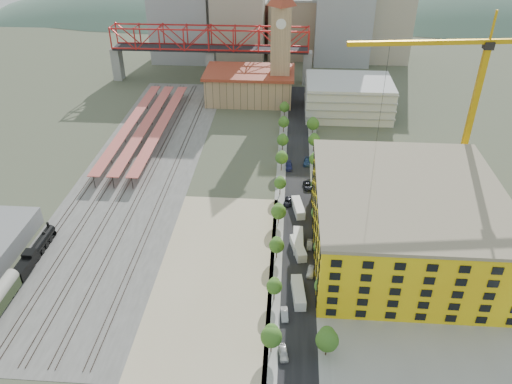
# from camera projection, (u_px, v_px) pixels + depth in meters

# --- Properties ---
(ground) EXTENTS (400.00, 400.00, 0.00)m
(ground) POSITION_uv_depth(u_px,v_px,m) (244.00, 202.00, 148.16)
(ground) COLOR #474C38
(ground) RESTS_ON ground
(ballast_strip) EXTENTS (36.00, 165.00, 0.06)m
(ballast_strip) POSITION_uv_depth(u_px,v_px,m) (141.00, 169.00, 165.13)
(ballast_strip) COLOR #605E59
(ballast_strip) RESTS_ON ground
(dirt_lot) EXTENTS (28.00, 67.00, 0.06)m
(dirt_lot) POSITION_uv_depth(u_px,v_px,m) (216.00, 272.00, 121.69)
(dirt_lot) COLOR tan
(dirt_lot) RESTS_ON ground
(street_asphalt) EXTENTS (12.00, 170.00, 0.06)m
(street_asphalt) POSITION_uv_depth(u_px,v_px,m) (298.00, 179.00, 159.89)
(street_asphalt) COLOR black
(street_asphalt) RESTS_ON ground
(sidewalk_west) EXTENTS (3.00, 170.00, 0.04)m
(sidewalk_west) POSITION_uv_depth(u_px,v_px,m) (281.00, 178.00, 160.22)
(sidewalk_west) COLOR gray
(sidewalk_west) RESTS_ON ground
(sidewalk_east) EXTENTS (3.00, 170.00, 0.04)m
(sidewalk_east) POSITION_uv_depth(u_px,v_px,m) (315.00, 179.00, 159.56)
(sidewalk_east) COLOR gray
(sidewalk_east) RESTS_ON ground
(construction_pad) EXTENTS (50.00, 90.00, 0.06)m
(construction_pad) POSITION_uv_depth(u_px,v_px,m) (411.00, 251.00, 128.50)
(construction_pad) COLOR gray
(construction_pad) RESTS_ON ground
(rail_tracks) EXTENTS (26.56, 160.00, 0.18)m
(rail_tracks) POSITION_uv_depth(u_px,v_px,m) (135.00, 169.00, 165.17)
(rail_tracks) COLOR #382B23
(rail_tracks) RESTS_ON ground
(platform_canopies) EXTENTS (16.00, 80.00, 4.12)m
(platform_canopies) POSITION_uv_depth(u_px,v_px,m) (146.00, 124.00, 186.63)
(platform_canopies) COLOR #BE494B
(platform_canopies) RESTS_ON ground
(station_hall) EXTENTS (38.00, 24.00, 13.10)m
(station_hall) POSITION_uv_depth(u_px,v_px,m) (250.00, 85.00, 214.41)
(station_hall) COLOR tan
(station_hall) RESTS_ON ground
(clock_tower) EXTENTS (12.00, 12.00, 52.00)m
(clock_tower) POSITION_uv_depth(u_px,v_px,m) (281.00, 35.00, 200.30)
(clock_tower) COLOR tan
(clock_tower) RESTS_ON ground
(parking_garage) EXTENTS (34.00, 26.00, 14.00)m
(parking_garage) POSITION_uv_depth(u_px,v_px,m) (348.00, 97.00, 201.61)
(parking_garage) COLOR silver
(parking_garage) RESTS_ON ground
(truss_bridge) EXTENTS (94.00, 9.60, 25.60)m
(truss_bridge) POSITION_uv_depth(u_px,v_px,m) (210.00, 41.00, 228.65)
(truss_bridge) COLOR gray
(truss_bridge) RESTS_ON ground
(construction_building) EXTENTS (44.60, 50.60, 18.80)m
(construction_building) POSITION_uv_depth(u_px,v_px,m) (405.00, 221.00, 123.72)
(construction_building) COLOR #FFF115
(construction_building) RESTS_ON ground
(street_trees) EXTENTS (15.40, 124.40, 8.00)m
(street_trees) POSITION_uv_depth(u_px,v_px,m) (298.00, 195.00, 151.43)
(street_trees) COLOR #38641E
(street_trees) RESTS_ON ground
(skyline) EXTENTS (133.00, 46.00, 60.00)m
(skyline) POSITION_uv_depth(u_px,v_px,m) (283.00, 15.00, 256.24)
(skyline) COLOR #9EA0A3
(skyline) RESTS_ON ground
(distant_hills) EXTENTS (647.00, 264.00, 227.00)m
(distant_hills) POSITION_uv_depth(u_px,v_px,m) (329.00, 113.00, 407.70)
(distant_hills) COLOR #4C6B59
(distant_hills) RESTS_ON ground
(locomotive) EXTENTS (2.72, 21.00, 5.25)m
(locomotive) POSITION_uv_depth(u_px,v_px,m) (36.00, 250.00, 125.66)
(locomotive) COLOR black
(locomotive) RESTS_ON ground
(tower_crane) EXTENTS (50.21, 8.56, 53.85)m
(tower_crane) POSITION_uv_depth(u_px,v_px,m) (466.00, 89.00, 135.02)
(tower_crane) COLOR #D69C0E
(tower_crane) RESTS_ON ground
(site_trailer_a) EXTENTS (3.52, 9.80, 2.63)m
(site_trailer_a) POSITION_uv_depth(u_px,v_px,m) (298.00, 292.00, 113.69)
(site_trailer_a) COLOR silver
(site_trailer_a) RESTS_ON ground
(site_trailer_b) EXTENTS (4.43, 9.37, 2.48)m
(site_trailer_b) POSITION_uv_depth(u_px,v_px,m) (298.00, 248.00, 127.58)
(site_trailer_b) COLOR silver
(site_trailer_b) RESTS_ON ground
(site_trailer_c) EXTENTS (2.61, 9.48, 2.59)m
(site_trailer_c) POSITION_uv_depth(u_px,v_px,m) (298.00, 241.00, 130.23)
(site_trailer_c) COLOR silver
(site_trailer_c) RESTS_ON ground
(site_trailer_d) EXTENTS (4.09, 9.61, 2.55)m
(site_trailer_d) POSITION_uv_depth(u_px,v_px,m) (298.00, 208.00, 143.44)
(site_trailer_d) COLOR silver
(site_trailer_d) RESTS_ON ground
(car_0) EXTENTS (2.47, 4.69, 1.52)m
(car_0) POSITION_uv_depth(u_px,v_px,m) (283.00, 353.00, 99.78)
(car_0) COLOR silver
(car_0) RESTS_ON ground
(car_1) EXTENTS (1.90, 4.43, 1.42)m
(car_1) POSITION_uv_depth(u_px,v_px,m) (284.00, 314.00, 108.74)
(car_1) COLOR #99999E
(car_1) RESTS_ON ground
(car_2) EXTENTS (3.02, 5.20, 1.36)m
(car_2) POSITION_uv_depth(u_px,v_px,m) (288.00, 202.00, 147.15)
(car_2) COLOR black
(car_2) RESTS_ON ground
(car_3) EXTENTS (2.44, 5.51, 1.57)m
(car_3) POSITION_uv_depth(u_px,v_px,m) (289.00, 166.00, 165.36)
(car_3) COLOR navy
(car_3) RESTS_ON ground
(car_4) EXTENTS (2.47, 4.64, 1.50)m
(car_4) POSITION_uv_depth(u_px,v_px,m) (311.00, 272.00, 120.60)
(car_4) COLOR white
(car_4) RESTS_ON ground
(car_5) EXTENTS (1.75, 4.29, 1.38)m
(car_5) POSITION_uv_depth(u_px,v_px,m) (310.00, 245.00, 129.73)
(car_5) COLOR gray
(car_5) RESTS_ON ground
(car_6) EXTENTS (3.06, 5.58, 1.48)m
(car_6) POSITION_uv_depth(u_px,v_px,m) (308.00, 186.00, 154.82)
(car_6) COLOR black
(car_6) RESTS_ON ground
(car_7) EXTENTS (2.75, 5.57, 1.56)m
(car_7) POSITION_uv_depth(u_px,v_px,m) (307.00, 162.00, 167.84)
(car_7) COLOR navy
(car_7) RESTS_ON ground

